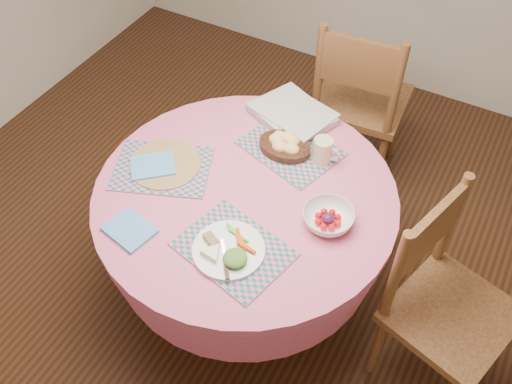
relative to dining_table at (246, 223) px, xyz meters
The scene contains 15 objects.
ground 0.56m from the dining_table, ahead, with size 4.00×4.00×0.00m, color #331C0F.
dining_table is the anchor object (origin of this frame).
chair_right 0.86m from the dining_table, ahead, with size 0.55×0.56×0.98m.
chair_back 1.04m from the dining_table, 83.81° to the left, with size 0.51×0.49×1.03m.
placemat_front 0.35m from the dining_table, 69.01° to the right, with size 0.40×0.30×0.01m, color #147060.
placemat_left 0.42m from the dining_table, behind, with size 0.40×0.30×0.01m, color #147060.
placemat_back 0.38m from the dining_table, 81.59° to the left, with size 0.40×0.30×0.01m, color #147060.
wicker_trivet 0.42m from the dining_table, behind, with size 0.30×0.30×0.01m, color olive.
napkin_near 0.52m from the dining_table, 126.99° to the right, with size 0.18×0.14×0.01m, color #5694DE.
napkin_far 0.46m from the dining_table, behind, with size 0.18×0.14×0.01m, color #5694DE.
dinner_plate 0.38m from the dining_table, 71.28° to the right, with size 0.27×0.27×0.05m.
bread_bowl 0.38m from the dining_table, 84.43° to the left, with size 0.23×0.23×0.08m.
latte_mug 0.45m from the dining_table, 57.38° to the left, with size 0.12×0.08×0.11m.
fruit_bowl 0.42m from the dining_table, ahead, with size 0.22×0.22×0.06m.
newspaper_stack 0.55m from the dining_table, 94.13° to the left, with size 0.42×0.39×0.04m.
Camera 1 is at (0.77, -1.32, 2.47)m, focal length 40.00 mm.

